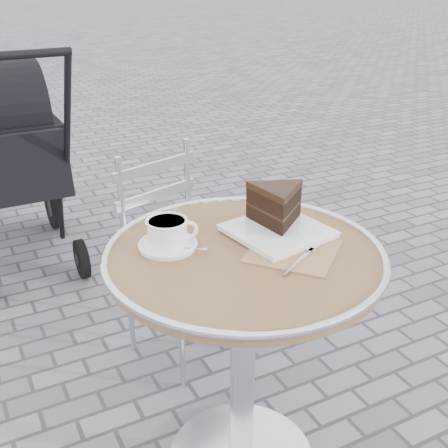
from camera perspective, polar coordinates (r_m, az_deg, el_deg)
name	(u,v)px	position (r m, az deg, el deg)	size (l,w,h in m)	color
cafe_table	(244,307)	(1.51, 1.99, -8.40)	(0.72, 0.72, 0.74)	silver
cappuccino_set	(168,235)	(1.44, -5.70, -1.14)	(0.15, 0.16, 0.08)	white
cake_plate_set	(278,211)	(1.52, 5.47, 1.33)	(0.30, 0.39, 0.13)	#9F7457
bistro_chair	(169,231)	(2.09, -5.57, -0.69)	(0.45, 0.45, 0.80)	silver
baby_stroller	(7,163)	(2.97, -21.20, 5.78)	(0.52, 1.07, 1.11)	black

